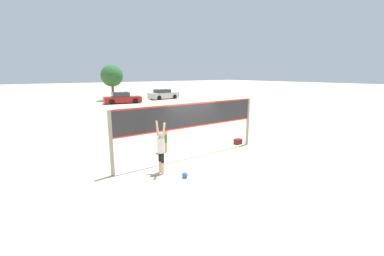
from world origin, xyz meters
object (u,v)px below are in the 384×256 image
at_px(gear_bag, 238,141).
at_px(volleyball_net, 192,121).
at_px(player_spiker, 161,147).
at_px(player_blocker, 165,129).
at_px(volleyball, 185,175).
at_px(parked_car_mid, 163,95).
at_px(tree_left_cluster, 112,76).
at_px(parked_car_near, 122,98).

bearing_deg(gear_bag, volleyball_net, -174.62).
distance_m(player_spiker, player_blocker, 2.70).
xyz_separation_m(player_blocker, gear_bag, (3.86, -1.10, -1.00)).
height_order(player_blocker, volleyball, player_blocker).
height_order(parked_car_mid, tree_left_cluster, tree_left_cluster).
height_order(gear_bag, parked_car_mid, parked_car_mid).
bearing_deg(parked_car_near, player_spiker, -96.10).
bearing_deg(volleyball, parked_car_near, 73.72).
distance_m(parked_car_near, parked_car_mid, 7.18).
bearing_deg(player_blocker, parked_car_mid, 150.20).
height_order(parked_car_near, parked_car_mid, parked_car_mid).
height_order(volleyball_net, parked_car_mid, volleyball_net).
relative_size(player_spiker, player_blocker, 0.92).
xyz_separation_m(player_spiker, tree_left_cluster, (7.87, 27.47, 2.33)).
relative_size(parked_car_near, parked_car_mid, 1.05).
distance_m(player_blocker, gear_bag, 4.14).
bearing_deg(player_spiker, player_blocker, -33.24).
relative_size(player_blocker, gear_bag, 5.90).
xyz_separation_m(player_spiker, parked_car_near, (7.53, 23.28, -0.41)).
bearing_deg(parked_car_near, volleyball, -94.47).
bearing_deg(volleyball_net, tree_left_cluster, 77.68).
distance_m(player_blocker, parked_car_near, 21.87).
bearing_deg(volleyball_net, player_spiker, -157.56).
relative_size(gear_bag, tree_left_cluster, 0.08).
xyz_separation_m(player_blocker, parked_car_mid, (13.02, 22.73, -0.50)).
bearing_deg(gear_bag, tree_left_cluster, 84.50).
height_order(player_blocker, parked_car_mid, player_blocker).
xyz_separation_m(volleyball, parked_car_near, (7.06, 24.16, 0.53)).
distance_m(player_blocker, volleyball, 3.46).
distance_m(volleyball_net, player_blocker, 1.61).
xyz_separation_m(volleyball_net, parked_car_near, (5.47, 22.42, -1.05)).
relative_size(volleyball_net, tree_left_cluster, 1.51).
bearing_deg(volleyball, player_spiker, 117.98).
bearing_deg(parked_car_mid, tree_left_cluster, 154.52).
distance_m(volleyball_net, parked_car_near, 23.11).
xyz_separation_m(parked_car_near, parked_car_mid, (6.97, 1.71, 0.02)).
bearing_deg(player_spiker, volleyball, -152.02).
bearing_deg(player_blocker, volleyball_net, 22.32).
bearing_deg(parked_car_mid, parked_car_near, -171.10).
xyz_separation_m(player_blocker, tree_left_cluster, (6.39, 25.22, 2.23)).
relative_size(gear_bag, parked_car_near, 0.08).
bearing_deg(volleyball, tree_left_cluster, 75.37).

